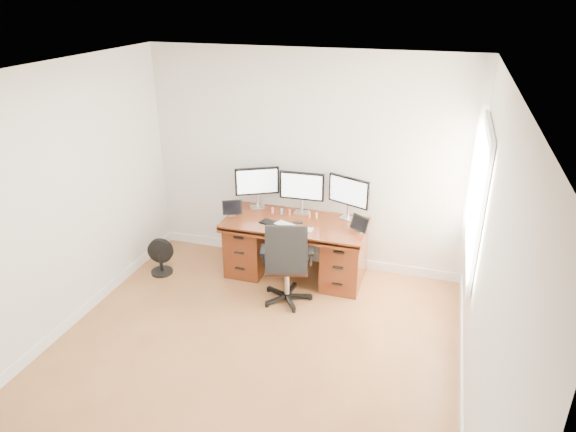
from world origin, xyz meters
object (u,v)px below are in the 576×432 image
(office_chair, at_px, (287,276))
(monitor_center, at_px, (302,188))
(desk, at_px, (296,246))
(floor_fan, at_px, (160,257))
(keyboard, at_px, (287,226))

(office_chair, relative_size, monitor_center, 1.87)
(desk, height_order, floor_fan, desk)
(desk, distance_m, office_chair, 0.62)
(office_chair, distance_m, floor_fan, 1.71)
(office_chair, xyz_separation_m, keyboard, (-0.13, 0.43, 0.42))
(keyboard, bearing_deg, desk, 95.45)
(floor_fan, bearing_deg, office_chair, -16.21)
(office_chair, bearing_deg, desk, 81.20)
(office_chair, relative_size, floor_fan, 2.21)
(desk, xyz_separation_m, keyboard, (-0.06, -0.18, 0.36))
(floor_fan, relative_size, monitor_center, 0.85)
(floor_fan, xyz_separation_m, keyboard, (1.58, 0.28, 0.53))
(floor_fan, xyz_separation_m, monitor_center, (1.63, 0.70, 0.86))
(floor_fan, bearing_deg, monitor_center, 12.17)
(desk, xyz_separation_m, office_chair, (0.07, -0.62, -0.06))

